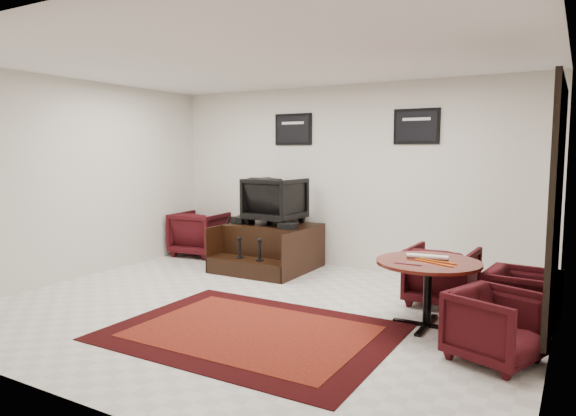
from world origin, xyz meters
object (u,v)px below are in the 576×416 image
(armchair_side, at_px, (200,231))
(meeting_table, at_px, (428,269))
(shine_chair, at_px, (275,198))
(table_chair_back, at_px, (442,273))
(table_chair_corner, at_px, (496,323))
(shine_podium, at_px, (271,248))
(table_chair_window, at_px, (522,297))

(armchair_side, bearing_deg, meeting_table, 153.02)
(shine_chair, bearing_deg, table_chair_back, 166.91)
(meeting_table, bearing_deg, shine_chair, 150.05)
(meeting_table, bearing_deg, table_chair_corner, -39.36)
(shine_chair, relative_size, armchair_side, 0.96)
(table_chair_back, relative_size, table_chair_corner, 1.12)
(shine_podium, relative_size, table_chair_back, 1.77)
(meeting_table, bearing_deg, table_chair_back, 93.71)
(shine_podium, relative_size, meeting_table, 1.28)
(shine_chair, distance_m, table_chair_back, 2.93)
(meeting_table, relative_size, table_chair_corner, 1.54)
(shine_podium, xyz_separation_m, table_chair_window, (3.65, -1.09, 0.03))
(shine_chair, bearing_deg, armchair_side, -1.36)
(shine_podium, distance_m, table_chair_corner, 4.11)
(shine_podium, distance_m, shine_chair, 0.78)
(shine_podium, distance_m, meeting_table, 3.18)
(armchair_side, distance_m, table_chair_window, 5.42)
(shine_podium, height_order, armchair_side, armchair_side)
(armchair_side, distance_m, table_chair_back, 4.42)
(shine_chair, xyz_separation_m, table_chair_window, (3.65, -1.23, -0.74))
(shine_podium, relative_size, table_chair_window, 1.98)
(shine_podium, xyz_separation_m, meeting_table, (2.80, -1.47, 0.29))
(table_chair_back, bearing_deg, armchair_side, -8.62)
(shine_podium, bearing_deg, meeting_table, -27.76)
(armchair_side, relative_size, table_chair_back, 1.10)
(meeting_table, distance_m, table_chair_corner, 0.99)
(armchair_side, height_order, table_chair_window, armchair_side)
(shine_podium, height_order, table_chair_window, table_chair_window)
(table_chair_window, bearing_deg, armchair_side, 81.15)
(meeting_table, bearing_deg, table_chair_window, 24.35)
(table_chair_window, distance_m, table_chair_corner, 1.00)
(armchair_side, height_order, table_chair_corner, armchair_side)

